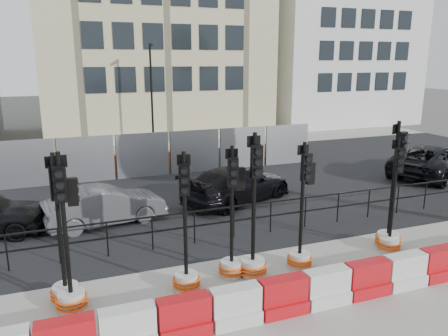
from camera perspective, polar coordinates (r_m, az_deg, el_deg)
name	(u,v)px	position (r m, az deg, el deg)	size (l,w,h in m)	color
ground	(250,255)	(12.03, 3.45, -11.23)	(120.00, 120.00, 0.00)	#51514C
sidewalk_near	(309,313)	(9.70, 11.06, -18.08)	(40.00, 6.00, 0.02)	gray
road	(182,186)	(18.23, -5.55, -2.36)	(40.00, 14.00, 0.03)	black
sidewalk_far	(142,147)	(26.79, -10.64, 2.73)	(40.00, 4.00, 0.02)	gray
building_cream	(149,2)	(32.79, -9.72, 20.57)	(15.00, 10.06, 18.00)	#C4B990
building_white	(332,23)	(38.58, 13.95, 17.85)	(12.00, 9.06, 16.00)	silver
kerb_railing	(234,216)	(12.78, 1.29, -6.31)	(18.00, 0.04, 1.00)	black
heras_fencing	(177,156)	(20.90, -6.16, 1.55)	(14.33, 1.72, 2.00)	gray
lamp_post_far	(152,94)	(25.46, -9.42, 9.51)	(0.12, 0.56, 6.00)	black
barrier_row	(305,293)	(9.66, 10.52, -15.73)	(14.65, 0.50, 0.80)	red
traffic_signal_a	(64,273)	(10.16, -20.15, -12.81)	(0.65, 0.65, 3.32)	silver
traffic_signal_b	(70,275)	(9.78, -19.51, -13.00)	(0.67, 0.67, 3.40)	silver
traffic_signal_c	(186,263)	(10.10, -4.98, -12.23)	(0.64, 0.64, 3.23)	silver
traffic_signal_d	(232,247)	(10.61, 1.08, -10.22)	(0.64, 0.64, 3.23)	silver
traffic_signal_e	(253,248)	(10.66, 3.84, -10.38)	(0.69, 0.69, 3.53)	silver
traffic_signal_f	(301,239)	(11.18, 10.03, -9.13)	(0.64, 0.64, 3.23)	silver
traffic_signal_g	(390,223)	(12.98, 20.86, -6.71)	(0.70, 0.70, 3.56)	silver
traffic_signal_h	(391,229)	(12.79, 20.93, -7.42)	(0.62, 0.62, 3.17)	silver
car_b	(105,206)	(14.39, -15.22, -4.76)	(3.93, 1.94, 1.24)	#515156
car_c	(238,184)	(16.04, 1.79, -2.16)	(4.94, 3.54, 1.33)	black
car_d	(433,160)	(21.75, 25.67, 0.90)	(5.70, 4.28, 1.44)	black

